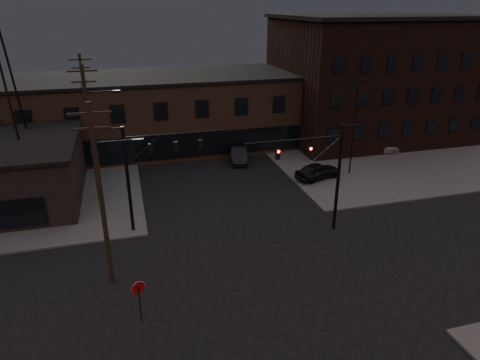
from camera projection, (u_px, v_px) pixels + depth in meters
name	position (u px, v px, depth m)	size (l,w,h in m)	color
ground	(272.00, 276.00, 26.46)	(140.00, 140.00, 0.00)	black
sidewalk_ne	(383.00, 143.00, 51.44)	(30.00, 30.00, 0.15)	#474744
building_row	(193.00, 111.00, 49.86)	(40.00, 12.00, 8.00)	brown
building_right	(372.00, 79.00, 52.35)	(22.00, 16.00, 14.00)	black
traffic_signal_near	(324.00, 168.00, 29.90)	(7.12, 0.24, 8.00)	black
traffic_signal_far	(145.00, 166.00, 30.01)	(7.12, 0.24, 8.00)	black
stop_sign	(139.00, 292.00, 22.02)	(0.72, 0.33, 2.48)	black
utility_pole_near	(102.00, 194.00, 23.67)	(3.70, 0.28, 11.00)	black
utility_pole_mid	(92.00, 132.00, 34.01)	(3.70, 0.28, 11.50)	black
utility_pole_far	(86.00, 105.00, 44.56)	(2.20, 0.28, 11.00)	black
lot_light_a	(355.00, 120.00, 40.02)	(1.50, 0.28, 9.14)	black
lot_light_b	(381.00, 105.00, 45.94)	(1.50, 0.28, 9.14)	black
parked_car_lot_a	(318.00, 171.00, 40.48)	(1.82, 4.53, 1.54)	black
parked_car_lot_b	(380.00, 147.00, 47.68)	(1.70, 4.17, 1.21)	#ACACAE
car_crossing	(239.00, 154.00, 45.35)	(1.66, 4.77, 1.57)	black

